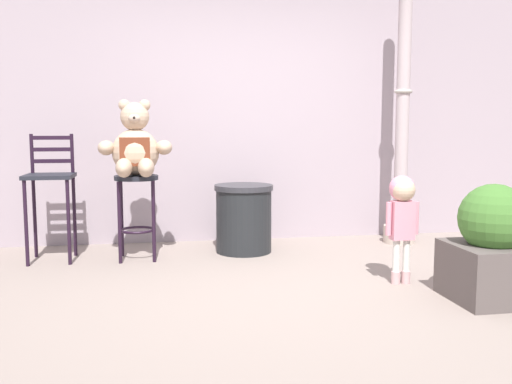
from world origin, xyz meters
name	(u,v)px	position (x,y,z in m)	size (l,w,h in m)	color
ground_plane	(286,294)	(0.00, 0.00, 0.00)	(24.00, 24.00, 0.00)	gray
building_wall	(241,56)	(0.00, 2.20, 1.95)	(7.86, 0.30, 3.91)	#A1919A
bar_stool_with_teddy	(137,199)	(-1.09, 1.32, 0.55)	(0.39, 0.39, 0.77)	black
teddy_bear	(135,148)	(-1.09, 1.28, 1.01)	(0.65, 0.58, 0.68)	tan
child_walking	(402,206)	(0.93, 0.14, 0.61)	(0.26, 0.21, 0.83)	#C99FA0
trash_bin	(244,218)	(-0.09, 1.44, 0.33)	(0.56, 0.56, 0.65)	black
lamppost	(402,141)	(1.58, 1.60, 1.06)	(0.32, 0.32, 2.69)	#B6A496
bar_chair_empty	(50,185)	(-1.85, 1.40, 0.69)	(0.41, 0.41, 1.14)	black
planter_with_shrub	(493,247)	(1.37, -0.37, 0.37)	(0.57, 0.57, 0.81)	#554C49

